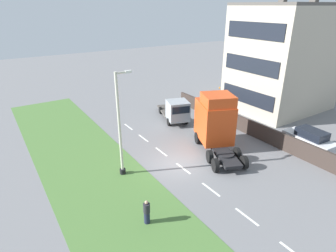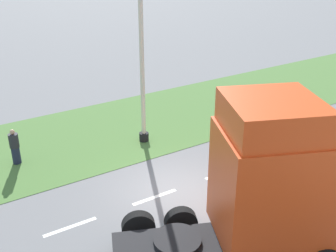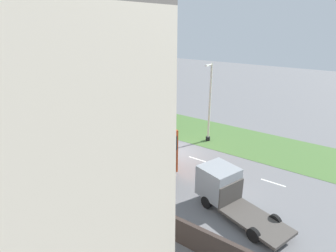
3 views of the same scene
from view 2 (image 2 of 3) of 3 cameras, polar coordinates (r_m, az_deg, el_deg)
ground_plane at (r=15.80m, az=0.40°, el=-8.85°), size 120.00×120.00×0.00m
grass_verge at (r=20.45m, az=-8.68°, el=-0.82°), size 7.00×44.00×0.01m
lane_markings at (r=15.49m, az=-1.81°, el=-9.60°), size 0.16×21.00×0.00m
lorry_cab at (r=12.07m, az=14.29°, el=-7.41°), size 4.81×6.87×5.08m
lamp_post at (r=18.12m, az=-3.44°, el=7.67°), size 1.34×0.43×7.63m
pedestrian at (r=18.34m, az=-20.04°, el=-2.71°), size 0.39×0.39×1.54m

